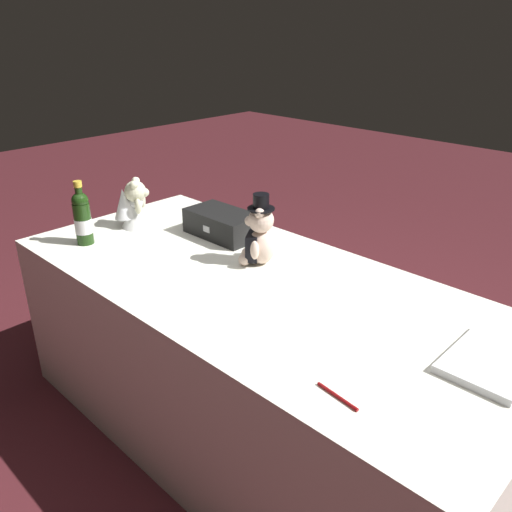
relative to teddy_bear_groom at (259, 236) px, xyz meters
The scene contains 8 objects.
ground_plane 0.85m from the teddy_bear_groom, 49.76° to the right, with size 12.00×12.00×0.00m, color #47191E.
reception_table 0.50m from the teddy_bear_groom, 49.76° to the right, with size 2.04×0.91×0.72m, color white.
teddy_bear_groom is the anchor object (origin of this frame).
teddy_bear_bride 0.70m from the teddy_bear_groom, behind, with size 0.20×0.20×0.23m.
champagne_bottle 0.77m from the teddy_bear_groom, 150.82° to the right, with size 0.07×0.07×0.28m.
signing_pen 0.84m from the teddy_bear_groom, 32.46° to the right, with size 0.14×0.03×0.01m.
gift_case_black 0.33m from the teddy_bear_groom, 162.89° to the left, with size 0.33×0.19×0.11m.
guestbook 0.94m from the teddy_bear_groom, ahead, with size 0.21×0.30×0.02m, color white.
Camera 1 is at (1.20, -1.24, 1.60)m, focal length 36.88 mm.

